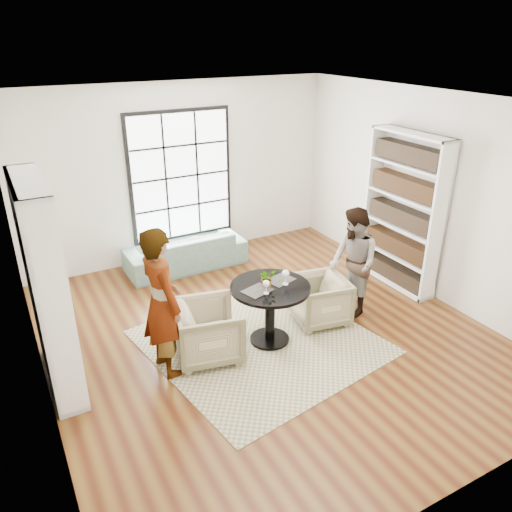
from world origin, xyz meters
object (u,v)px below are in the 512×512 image
pedestal_table (270,302)px  person_right (353,263)px  armchair_left (208,331)px  wine_glass_right (286,274)px  sofa (186,251)px  armchair_right (319,300)px  flower_centerpiece (267,278)px  wine_glass_left (266,284)px  person_left (162,303)px

pedestal_table → person_right: 1.41m
armchair_left → wine_glass_right: 1.19m
sofa → armchair_right: 2.71m
pedestal_table → armchair_left: pedestal_table is taller
armchair_right → flower_centerpiece: size_ratio=3.12×
pedestal_table → sofa: pedestal_table is taller
pedestal_table → wine_glass_right: wine_glass_right is taller
person_right → wine_glass_left: (-1.53, -0.24, 0.16)m
wine_glass_left → person_right: bearing=8.8°
armchair_left → armchair_right: size_ratio=1.10×
wine_glass_left → wine_glass_right: wine_glass_right is taller
armchair_right → wine_glass_left: bearing=-66.4°
person_left → wine_glass_right: (1.57, -0.12, 0.04)m
pedestal_table → wine_glass_right: bearing=-14.4°
pedestal_table → wine_glass_left: 0.41m
wine_glass_left → flower_centerpiece: size_ratio=0.78×
sofa → person_left: (-1.24, -2.55, 0.62)m
pedestal_table → wine_glass_left: (-0.14, -0.14, 0.35)m
armchair_right → wine_glass_left: size_ratio=4.02×
pedestal_table → armchair_right: size_ratio=1.39×
sofa → wine_glass_left: wine_glass_left is taller
armchair_left → wine_glass_left: (0.69, -0.21, 0.57)m
pedestal_table → sofa: bearing=93.0°
pedestal_table → flower_centerpiece: flower_centerpiece is taller
armchair_left → flower_centerpiece: size_ratio=3.42×
pedestal_table → sofa: (-0.14, 2.62, -0.29)m
armchair_right → flower_centerpiece: flower_centerpiece is taller
person_right → wine_glass_right: size_ratio=7.68×
person_right → wine_glass_left: 1.56m
armchair_right → wine_glass_right: wine_glass_right is taller
armchair_right → armchair_left: bearing=-79.1°
person_left → wine_glass_left: (1.24, -0.21, 0.03)m
armchair_left → person_right: 2.26m
person_left → armchair_right: bearing=-97.1°
sofa → flower_centerpiece: flower_centerpiece is taller
pedestal_table → person_left: size_ratio=0.56×
sofa → armchair_left: armchair_left is taller
person_left → flower_centerpiece: 1.35m
person_right → sofa: bearing=-136.5°
person_left → flower_centerpiece: size_ratio=7.82×
armchair_left → wine_glass_right: bearing=-84.6°
pedestal_table → wine_glass_left: bearing=-134.8°
armchair_left → person_left: bearing=102.0°
armchair_right → wine_glass_right: size_ratio=3.59×
wine_glass_left → flower_centerpiece: (0.11, 0.16, -0.01)m
person_left → pedestal_table: bearing=-100.6°
sofa → armchair_left: (-0.69, -2.55, 0.07)m
pedestal_table → sofa: size_ratio=0.50×
armchair_left → person_right: person_right is taller
person_left → armchair_left: bearing=-97.7°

